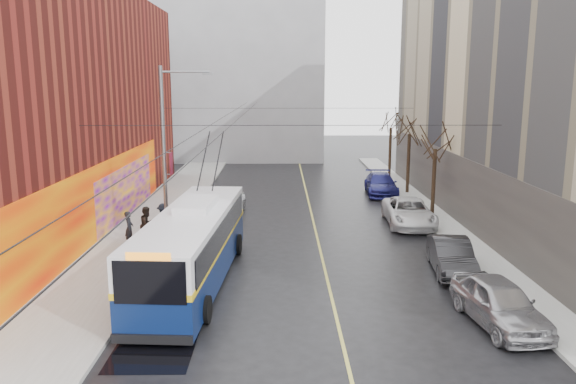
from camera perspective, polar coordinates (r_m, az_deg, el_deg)
name	(u,v)px	position (r m, az deg, el deg)	size (l,w,h in m)	color
ground	(295,326)	(19.74, 0.68, -13.46)	(140.00, 140.00, 0.00)	black
sidewalk_left	(144,233)	(31.93, -14.44, -4.01)	(4.00, 60.00, 0.15)	gray
sidewalk_right	(451,231)	(32.45, 16.24, -3.87)	(2.00, 60.00, 0.15)	gray
lane_line	(314,224)	(33.04, 2.66, -3.29)	(0.12, 50.00, 0.01)	#BFB74C
building_left	(3,104)	(35.53, -26.97, 7.95)	(12.11, 36.00, 14.00)	maroon
building_far	(230,75)	(63.19, -5.95, 11.77)	(20.50, 12.10, 18.00)	gray
streetlight_pole	(167,151)	(28.71, -12.20, 4.13)	(2.65, 0.60, 9.00)	slate
catenary_wires	(245,117)	(32.84, -4.44, 7.64)	(18.00, 60.00, 0.22)	black
tree_near	(436,136)	(35.40, 14.80, 5.50)	(3.20, 3.20, 6.40)	black
tree_mid	(410,123)	(42.14, 12.28, 6.83)	(3.20, 3.20, 6.68)	black
tree_far	(391,119)	(48.97, 10.44, 7.33)	(3.20, 3.20, 6.57)	black
puddle	(152,353)	(18.48, -13.62, -15.58)	(2.51, 2.70, 0.01)	black
pigeons_flying	(255,117)	(29.35, -3.40, 7.65)	(2.99, 2.47, 0.84)	slate
trolleybus	(193,245)	(23.51, -9.66, -5.36)	(3.45, 12.32, 5.78)	#081741
parked_car_a	(499,303)	(20.81, 20.68, -10.49)	(1.89, 4.71, 1.60)	#9E9EA3
parked_car_b	(451,256)	(25.68, 16.27, -6.26)	(1.57, 4.49, 1.48)	black
parked_car_c	(409,212)	(33.40, 12.16, -2.02)	(2.56, 5.56, 1.54)	silver
parked_car_d	(381,184)	(42.14, 9.43, 0.79)	(2.17, 5.34, 1.55)	navy
following_car	(225,202)	(35.42, -6.37, -1.04)	(1.89, 4.70, 1.60)	#A6A5AA
pedestrian_a	(129,228)	(29.32, -15.83, -3.54)	(0.62, 0.41, 1.71)	black
pedestrian_b	(147,225)	(29.40, -14.10, -3.24)	(0.92, 0.71, 1.89)	black
pedestrian_c	(164,221)	(30.07, -12.49, -2.88)	(1.20, 0.69, 1.86)	black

